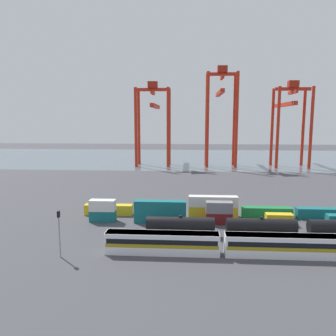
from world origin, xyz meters
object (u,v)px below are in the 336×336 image
Objects in this scene: freight_tank_row at (261,228)px; gantry_crane_west at (153,115)px; gantry_crane_central at (221,107)px; passenger_train at (222,243)px; shipping_container_9 at (160,210)px; signal_mast at (59,228)px; gantry_crane_east at (290,114)px; shipping_container_13 at (321,213)px.

gantry_crane_west reaches higher than freight_tank_row.
passenger_train is at bearing -94.91° from gantry_crane_central.
signal_mast is at bearing -119.97° from shipping_container_9.
gantry_crane_west is at bearing 179.37° from gantry_crane_central.
freight_tank_row is 26.22m from shipping_container_9.
gantry_crane_east is (34.94, 0.83, -3.89)m from gantry_crane_central.
gantry_crane_west is (-24.92, 117.00, 24.12)m from passenger_train.
shipping_container_13 is at bearing 41.86° from passenger_train.
passenger_train is 6.93× the size of shipping_container_9.
freight_tank_row is at bearing -72.65° from gantry_crane_west.
gantry_crane_east is at bearing 78.78° from shipping_container_13.
passenger_train is 0.83× the size of gantry_crane_central.
gantry_crane_central is (23.16, 93.02, 29.15)m from shipping_container_9.
passenger_train is 122.03m from gantry_crane_west.
freight_tank_row is 39.19m from signal_mast.
shipping_container_13 is 0.24× the size of gantry_crane_central.
gantry_crane_east reaches higher than shipping_container_13.
shipping_container_13 is 0.28× the size of gantry_crane_east.
shipping_container_9 is 97.40m from gantry_crane_west.
gantry_crane_east is at bearing 69.05° from passenger_train.
freight_tank_row is at bearing -33.32° from shipping_container_9.
shipping_container_13 is at bearing -101.22° from gantry_crane_east.
freight_tank_row is at bearing 17.97° from signal_mast.
passenger_train is at bearing -110.95° from gantry_crane_east.
signal_mast is 0.69× the size of shipping_container_13.
freight_tank_row is at bearing 46.41° from passenger_train.
gantry_crane_west is at bearing -179.63° from gantry_crane_east.
gantry_crane_west is 35.19m from gantry_crane_central.
passenger_train is 35.37m from shipping_container_13.
signal_mast reaches higher than passenger_train.
gantry_crane_central is at bearing 85.09° from passenger_train.
freight_tank_row is at bearing -108.49° from gantry_crane_east.
freight_tank_row is at bearing -140.68° from shipping_container_13.
gantry_crane_east is (69.87, 0.45, 0.28)m from gantry_crane_west.
passenger_train is at bearing -133.59° from freight_tank_row.
freight_tank_row is 3.88× the size of shipping_container_13.
gantry_crane_west is (3.47, 119.85, 20.92)m from signal_mast.
gantry_crane_east is (73.35, 120.30, 21.20)m from signal_mast.
freight_tank_row is 1.09× the size of gantry_crane_east.
shipping_container_9 is at bearing 180.00° from shipping_container_13.
gantry_crane_central is at bearing 89.33° from freight_tank_row.
shipping_container_9 is at bearing 60.03° from signal_mast.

